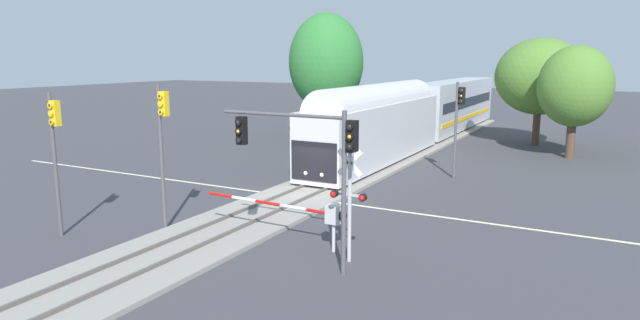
# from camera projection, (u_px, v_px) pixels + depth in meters

# --- Properties ---
(ground_plane) EXTENTS (220.00, 220.00, 0.00)m
(ground_plane) POSITION_uv_depth(u_px,v_px,m) (301.00, 198.00, 28.57)
(ground_plane) COLOR #3D3D42
(road_centre_stripe) EXTENTS (44.00, 0.20, 0.01)m
(road_centre_stripe) POSITION_uv_depth(u_px,v_px,m) (301.00, 198.00, 28.57)
(road_centre_stripe) COLOR beige
(road_centre_stripe) RESTS_ON ground
(railway_track) EXTENTS (4.40, 80.00, 0.32)m
(railway_track) POSITION_uv_depth(u_px,v_px,m) (301.00, 196.00, 28.55)
(railway_track) COLOR gray
(railway_track) RESTS_ON ground
(commuter_train) EXTENTS (3.04, 39.45, 5.16)m
(commuter_train) POSITION_uv_depth(u_px,v_px,m) (421.00, 112.00, 45.05)
(commuter_train) COLOR silver
(commuter_train) RESTS_ON railway_track
(crossing_gate_near) EXTENTS (6.44, 0.40, 1.80)m
(crossing_gate_near) POSITION_uv_depth(u_px,v_px,m) (315.00, 213.00, 20.76)
(crossing_gate_near) COLOR #B7B7BC
(crossing_gate_near) RESTS_ON ground
(crossing_signal_mast) EXTENTS (1.36, 0.44, 4.18)m
(crossing_signal_mast) POSITION_uv_depth(u_px,v_px,m) (349.00, 192.00, 19.17)
(crossing_signal_mast) COLOR #B2B2B7
(crossing_signal_mast) RESTS_ON ground
(traffic_signal_far_side) EXTENTS (0.53, 0.38, 5.78)m
(traffic_signal_far_side) POSITION_uv_depth(u_px,v_px,m) (458.00, 115.00, 32.40)
(traffic_signal_far_side) COLOR #4C4C51
(traffic_signal_far_side) RESTS_ON ground
(traffic_signal_near_right) EXTENTS (5.21, 0.38, 5.54)m
(traffic_signal_near_right) POSITION_uv_depth(u_px,v_px,m) (306.00, 149.00, 18.31)
(traffic_signal_near_right) COLOR #4C4C51
(traffic_signal_near_right) RESTS_ON ground
(traffic_signal_median) EXTENTS (0.53, 0.38, 6.16)m
(traffic_signal_median) POSITION_uv_depth(u_px,v_px,m) (162.00, 134.00, 22.36)
(traffic_signal_median) COLOR #4C4C51
(traffic_signal_median) RESTS_ON ground
(traffic_signal_near_left) EXTENTS (0.53, 0.38, 5.85)m
(traffic_signal_near_left) POSITION_uv_depth(u_px,v_px,m) (55.00, 142.00, 21.69)
(traffic_signal_near_left) COLOR #4C4C51
(traffic_signal_near_left) RESTS_ON ground
(elm_centre_background) EXTENTS (7.12, 7.12, 8.76)m
(elm_centre_background) POSITION_uv_depth(u_px,v_px,m) (540.00, 77.00, 44.68)
(elm_centre_background) COLOR #4C3828
(elm_centre_background) RESTS_ON ground
(oak_behind_train) EXTENTS (6.42, 6.42, 10.93)m
(oak_behind_train) POSITION_uv_depth(u_px,v_px,m) (326.00, 62.00, 47.15)
(oak_behind_train) COLOR #4C3828
(oak_behind_train) RESTS_ON ground
(oak_far_right) EXTENTS (5.08, 5.08, 8.05)m
(oak_far_right) POSITION_uv_depth(u_px,v_px,m) (575.00, 87.00, 38.84)
(oak_far_right) COLOR #4C3828
(oak_far_right) RESTS_ON ground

